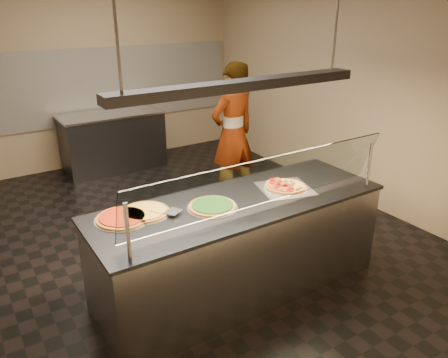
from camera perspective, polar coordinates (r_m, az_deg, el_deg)
ground at (r=5.31m, az=-5.44°, el=-7.03°), size 5.00×6.00×0.02m
wall_back at (r=7.53m, az=-16.81°, el=13.09°), size 5.00×0.02×3.00m
wall_front at (r=2.59m, az=25.75°, el=-4.60°), size 5.00×0.02×3.00m
wall_right at (r=6.27m, az=15.23°, el=11.58°), size 0.02×6.00×3.00m
tile_band at (r=7.54m, az=-16.58°, el=11.57°), size 4.90×0.02×1.20m
serving_counter at (r=4.10m, az=2.02°, el=-8.71°), size 2.71×0.94×0.93m
sneeze_guard at (r=3.51m, az=5.35°, el=-0.43°), size 2.47×0.18×0.54m
perforated_tray at (r=4.16m, az=8.00°, el=-1.19°), size 0.57×0.57×0.01m
half_pizza_pepperoni at (r=4.09m, az=7.03°, el=-1.10°), size 0.29×0.42×0.05m
half_pizza_sausage at (r=4.21m, az=8.96°, el=-0.67°), size 0.29×0.42×0.04m
pizza_spinach at (r=3.75m, az=-1.56°, el=-3.53°), size 0.44×0.44×0.03m
pizza_cheese at (r=3.71m, az=-10.36°, el=-4.19°), size 0.43×0.43×0.03m
pizza_tomato at (r=3.65m, az=-13.16°, el=-4.94°), size 0.45×0.45×0.03m
pizza_spatula at (r=3.66m, az=-7.98°, el=-4.22°), size 0.26×0.20×0.02m
prep_table at (r=7.35m, az=-14.28°, el=4.83°), size 1.60×0.74×0.93m
worker at (r=5.82m, az=1.17°, el=5.91°), size 0.73×0.53×1.88m
heat_lamp_housing at (r=3.58m, az=2.34°, el=12.16°), size 2.30×0.18×0.08m
lamp_rod_left at (r=3.06m, az=-14.08°, el=20.14°), size 0.02×0.02×1.01m
lamp_rod_right at (r=4.18m, az=14.58°, el=20.48°), size 0.02×0.02×1.01m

